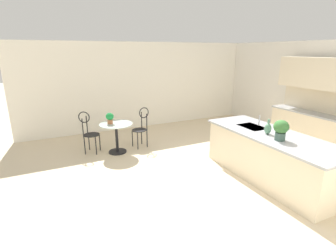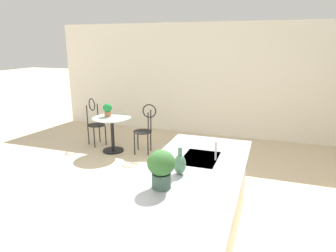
# 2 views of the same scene
# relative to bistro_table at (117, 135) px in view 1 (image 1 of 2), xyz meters

# --- Properties ---
(ground_plane) EXTENTS (40.00, 40.00, 0.00)m
(ground_plane) POSITION_rel_bistro_table_xyz_m (2.32, 1.50, -0.45)
(ground_plane) COLOR beige
(wall_left_window) EXTENTS (0.12, 7.80, 2.70)m
(wall_left_window) POSITION_rel_bistro_table_xyz_m (-1.94, 1.50, 0.90)
(wall_left_window) COLOR silver
(wall_left_window) RESTS_ON ground
(kitchen_island) EXTENTS (2.80, 1.06, 0.92)m
(kitchen_island) POSITION_rel_bistro_table_xyz_m (2.62, 2.35, 0.02)
(kitchen_island) COLOR beige
(kitchen_island) RESTS_ON ground
(back_counter_run) EXTENTS (2.44, 0.64, 1.52)m
(back_counter_run) POSITION_rel_bistro_table_xyz_m (1.92, 4.71, 0.05)
(back_counter_run) COLOR beige
(back_counter_run) RESTS_ON ground
(upper_cabinet_run) EXTENTS (2.40, 0.36, 0.76)m
(upper_cabinet_run) POSITION_rel_bistro_table_xyz_m (1.92, 4.68, 1.45)
(upper_cabinet_run) COLOR beige
(upper_cabinet_run) RESTS_ON back_counter_run
(bistro_table) EXTENTS (0.80, 0.80, 0.74)m
(bistro_table) POSITION_rel_bistro_table_xyz_m (0.00, 0.00, 0.00)
(bistro_table) COLOR black
(bistro_table) RESTS_ON ground
(chair_near_window) EXTENTS (0.52, 0.52, 1.04)m
(chair_near_window) POSITION_rel_bistro_table_xyz_m (-0.29, -0.60, 0.13)
(chair_near_window) COLOR black
(chair_near_window) RESTS_ON ground
(chair_by_island) EXTENTS (0.44, 0.51, 1.04)m
(chair_by_island) POSITION_rel_bistro_table_xyz_m (-0.13, 0.69, 0.13)
(chair_by_island) COLOR black
(chair_by_island) RESTS_ON ground
(sink_faucet) EXTENTS (0.02, 0.02, 0.22)m
(sink_faucet) POSITION_rel_bistro_table_xyz_m (2.07, 2.53, 0.58)
(sink_faucet) COLOR #B2B5BA
(sink_faucet) RESTS_ON kitchen_island
(potted_plant_on_table) EXTENTS (0.19, 0.19, 0.27)m
(potted_plant_on_table) POSITION_rel_bistro_table_xyz_m (-0.06, -0.12, 0.45)
(potted_plant_on_table) COLOR #9E603D
(potted_plant_on_table) RESTS_ON bistro_table
(potted_plant_counter_near) EXTENTS (0.26, 0.26, 0.37)m
(potted_plant_counter_near) POSITION_rel_bistro_table_xyz_m (2.92, 2.18, 0.68)
(potted_plant_counter_near) COLOR #385147
(potted_plant_counter_near) RESTS_ON kitchen_island
(vase_on_counter) EXTENTS (0.13, 0.13, 0.29)m
(vase_on_counter) POSITION_rel_bistro_table_xyz_m (2.57, 2.25, 0.58)
(vase_on_counter) COLOR #4C7A5B
(vase_on_counter) RESTS_ON kitchen_island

